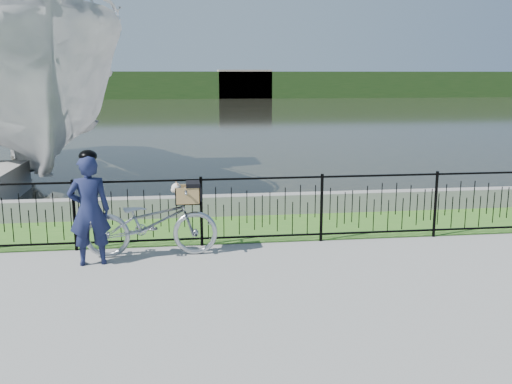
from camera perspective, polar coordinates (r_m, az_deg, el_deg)
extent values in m
plane|color=gray|center=(8.03, 2.24, -8.42)|extent=(120.00, 120.00, 0.00)
cube|color=#3E7123|center=(10.48, -0.15, -3.54)|extent=(60.00, 2.00, 0.01)
plane|color=black|center=(40.55, -5.69, 7.78)|extent=(120.00, 120.00, 0.00)
cube|color=gray|center=(11.40, -0.79, -1.27)|extent=(60.00, 0.30, 0.40)
cube|color=#254219|center=(67.45, -6.49, 10.61)|extent=(120.00, 6.00, 3.00)
cube|color=gray|center=(67.54, -22.17, 10.25)|extent=(8.00, 4.00, 4.00)
cube|color=gray|center=(66.34, -1.19, 10.74)|extent=(6.00, 3.00, 3.20)
imported|color=#A3A9AF|center=(8.90, -10.43, -3.00)|extent=(2.03, 0.71, 1.06)
cube|color=black|center=(8.82, -6.84, -1.08)|extent=(0.38, 0.18, 0.02)
cube|color=#9B7B47|center=(8.82, -6.84, -1.04)|extent=(0.38, 0.33, 0.01)
cube|color=#9B7B47|center=(8.95, -6.87, -0.04)|extent=(0.38, 0.02, 0.26)
cube|color=#9B7B47|center=(8.64, -6.84, -0.47)|extent=(0.38, 0.02, 0.26)
cube|color=#9B7B47|center=(8.80, -5.68, -0.22)|extent=(0.02, 0.33, 0.26)
cube|color=#9B7B47|center=(8.79, -8.04, -0.28)|extent=(0.02, 0.33, 0.26)
cube|color=black|center=(8.76, -6.34, 0.79)|extent=(0.21, 0.35, 0.06)
cube|color=black|center=(8.79, -5.57, -0.05)|extent=(0.02, 0.35, 0.21)
ellipsoid|color=silver|center=(8.79, -6.99, -0.26)|extent=(0.31, 0.22, 0.20)
sphere|color=silver|center=(8.75, -7.98, 0.40)|extent=(0.15, 0.15, 0.15)
sphere|color=silver|center=(8.74, -8.30, 0.18)|extent=(0.07, 0.07, 0.07)
sphere|color=black|center=(8.73, -8.46, 0.13)|extent=(0.02, 0.02, 0.02)
cone|color=#A36D44|center=(8.80, -7.98, 0.86)|extent=(0.06, 0.08, 0.08)
cone|color=#A36D44|center=(8.70, -7.86, 0.74)|extent=(0.06, 0.08, 0.08)
imported|color=#171D3F|center=(8.64, -16.34, -1.79)|extent=(0.65, 0.47, 1.63)
ellipsoid|color=black|center=(8.50, -16.64, 3.43)|extent=(0.26, 0.29, 0.18)
imported|color=#B6B6B6|center=(16.75, -22.05, 8.97)|extent=(7.99, 12.18, 4.40)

